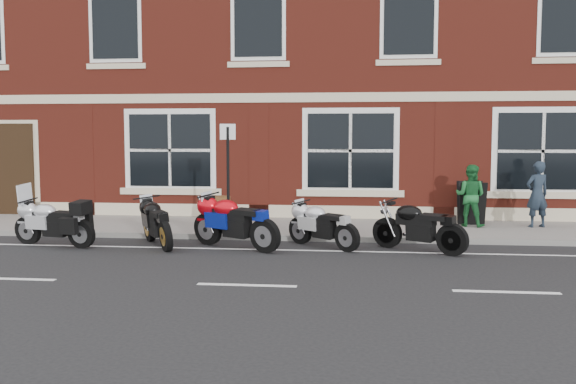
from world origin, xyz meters
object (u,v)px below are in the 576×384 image
object	(u,v)px
moto_sport_black	(158,221)
barrel_planter	(219,210)
pedestrian_right	(470,196)
moto_naked_black	(418,225)
pedestrian_left	(537,194)
a_board_sign	(471,203)
moto_sport_silver	(323,224)
parking_sign	(228,171)
moto_touring_silver	(53,221)
moto_sport_red	(235,220)

from	to	relation	value
moto_sport_black	barrel_planter	size ratio (longest dim) A/B	2.61
pedestrian_right	barrel_planter	xyz separation A→B (m)	(-6.32, -0.27, -0.42)
barrel_planter	moto_naked_black	bearing A→B (deg)	-29.90
pedestrian_left	pedestrian_right	xyz separation A→B (m)	(-1.61, -0.04, -0.05)
pedestrian_right	a_board_sign	distance (m)	0.43
moto_sport_silver	pedestrian_left	size ratio (longest dim) A/B	0.97
moto_sport_black	moto_sport_silver	bearing A→B (deg)	-28.70
pedestrian_right	pedestrian_left	bearing A→B (deg)	-154.39
moto_sport_black	pedestrian_left	size ratio (longest dim) A/B	1.13
moto_sport_silver	barrel_planter	bearing A→B (deg)	88.01
a_board_sign	barrel_planter	size ratio (longest dim) A/B	1.56
moto_sport_black	parking_sign	world-z (taller)	parking_sign
moto_naked_black	pedestrian_left	xyz separation A→B (m)	(3.15, 3.06, 0.39)
parking_sign	moto_naked_black	bearing A→B (deg)	-25.24
moto_touring_silver	pedestrian_left	xyz separation A→B (m)	(10.91, 3.28, 0.39)
moto_touring_silver	a_board_sign	distance (m)	10.06
barrel_planter	parking_sign	distance (m)	2.00
moto_sport_red	parking_sign	distance (m)	1.64
parking_sign	moto_sport_red	bearing A→B (deg)	-81.77
moto_sport_black	parking_sign	xyz separation A→B (m)	(1.31, 1.12, 1.04)
moto_naked_black	barrel_planter	bearing A→B (deg)	93.02
pedestrian_right	moto_naked_black	bearing A→B (deg)	87.12
moto_sport_black	moto_sport_silver	xyz separation A→B (m)	(3.54, 0.19, -0.03)
moto_touring_silver	moto_naked_black	size ratio (longest dim) A/B	1.08
moto_sport_silver	a_board_sign	size ratio (longest dim) A/B	1.44
pedestrian_left	barrel_planter	xyz separation A→B (m)	(-7.93, -0.31, -0.46)
pedestrian_right	parking_sign	xyz separation A→B (m)	(-5.74, -1.83, 0.69)
pedestrian_left	pedestrian_right	distance (m)	1.61
moto_touring_silver	moto_sport_red	bearing A→B (deg)	-74.11
moto_sport_black	a_board_sign	distance (m)	7.87
parking_sign	pedestrian_left	bearing A→B (deg)	4.80
moto_sport_silver	moto_naked_black	bearing A→B (deg)	-57.66
moto_sport_red	moto_sport_silver	distance (m)	1.86
a_board_sign	pedestrian_left	bearing A→B (deg)	-14.29
moto_touring_silver	moto_sport_black	bearing A→B (deg)	-69.22
moto_sport_silver	moto_naked_black	xyz separation A→B (m)	(1.97, -0.25, 0.04)
moto_sport_red	moto_sport_black	size ratio (longest dim) A/B	1.12
moto_sport_red	parking_sign	bearing A→B (deg)	47.98
moto_sport_black	moto_naked_black	world-z (taller)	moto_naked_black
a_board_sign	pedestrian_right	bearing A→B (deg)	-106.53
moto_naked_black	pedestrian_right	distance (m)	3.41
a_board_sign	parking_sign	bearing A→B (deg)	-161.97
moto_sport_red	pedestrian_left	xyz separation A→B (m)	(6.95, 3.12, 0.34)
moto_touring_silver	moto_sport_red	xyz separation A→B (m)	(3.96, 0.15, 0.05)
moto_sport_red	moto_naked_black	distance (m)	3.80
moto_sport_black	pedestrian_right	bearing A→B (deg)	-9.05
moto_sport_black	parking_sign	bearing A→B (deg)	8.83
moto_touring_silver	moto_sport_red	world-z (taller)	moto_touring_silver
moto_sport_red	pedestrian_right	xyz separation A→B (m)	(5.34, 3.09, 0.30)
moto_touring_silver	a_board_sign	world-z (taller)	moto_touring_silver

